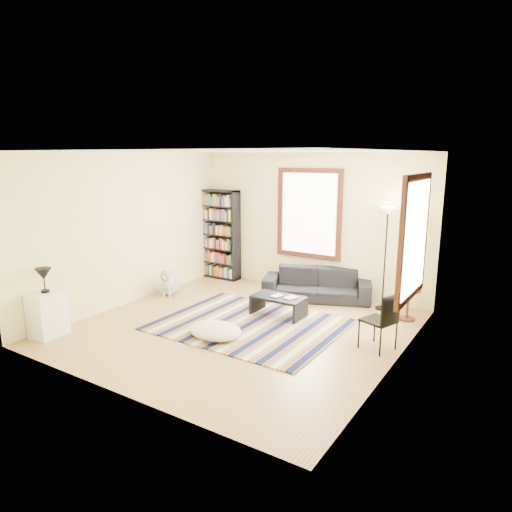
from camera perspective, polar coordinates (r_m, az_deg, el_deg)
The scene contains 21 objects.
floor at distance 7.54m, azimuth -2.07°, elevation -9.27°, with size 5.00×5.00×0.10m, color tan.
ceiling at distance 7.00m, azimuth -2.27°, elevation 13.36°, with size 5.00×5.00×0.10m, color white.
wall_back at distance 9.31m, azimuth 6.83°, elevation 4.11°, with size 5.00×0.10×2.80m, color #FFF2AB.
wall_front at distance 5.29m, azimuth -18.11°, elevation -2.86°, with size 5.00×0.10×2.80m, color #FFF2AB.
wall_left at distance 8.81m, azimuth -15.95°, elevation 3.25°, with size 0.10×5.00×2.80m, color #FFF2AB.
wall_right at distance 6.08m, azimuth 18.01°, elevation -0.91°, with size 0.10×5.00×2.80m, color #FFF2AB.
window_back at distance 9.21m, azimuth 6.64°, elevation 5.28°, with size 1.20×0.06×1.60m, color white.
window_right at distance 6.82m, azimuth 19.21°, elevation 2.14°, with size 0.06×1.20×1.60m, color white.
rug at distance 7.61m, azimuth -0.85°, elevation -8.55°, with size 2.90×2.32×0.02m, color #0B1439.
sofa at distance 8.92m, azimuth 7.61°, elevation -3.51°, with size 0.80×2.05×0.60m, color black.
bookshelf at distance 10.27m, azimuth -4.46°, elevation 2.69°, with size 0.90×0.30×2.00m, color black.
coffee_table at distance 7.97m, azimuth 2.83°, elevation -6.29°, with size 0.90×0.50×0.36m, color black.
book_a at distance 7.96m, azimuth 2.21°, elevation -4.87°, with size 0.15×0.21×0.02m, color beige.
book_b at distance 7.88m, azimuth 3.97°, elevation -5.07°, with size 0.17×0.23×0.02m, color beige.
floor_cushion at distance 7.12m, azimuth -5.11°, elevation -9.27°, with size 0.88×0.66×0.22m, color beige.
floor_lamp at distance 8.43m, azimuth 15.81°, elevation -0.41°, with size 0.30×0.30×1.86m, color black, non-canonical shape.
side_table at distance 8.18m, azimuth 18.44°, elevation -5.78°, with size 0.40×0.40×0.54m, color #4A1F12.
folding_chair at distance 6.81m, azimuth 15.03°, elevation -7.81°, with size 0.42×0.40×0.86m, color black.
white_cabinet at distance 7.77m, azimuth -24.60°, elevation -6.62°, with size 0.38×0.50×0.70m, color white.
table_lamp at distance 7.62m, azimuth -24.97°, elevation -2.78°, with size 0.24×0.24×0.38m, color black, non-canonical shape.
dog at distance 9.28m, azimuth -10.77°, elevation -3.20°, with size 0.38×0.53×0.53m, color #AEAEAE, non-canonical shape.
Camera 1 is at (3.99, -5.75, 2.75)m, focal length 32.00 mm.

